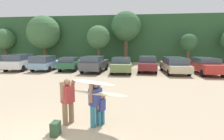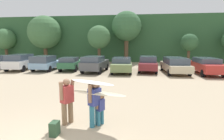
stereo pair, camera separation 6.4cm
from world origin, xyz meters
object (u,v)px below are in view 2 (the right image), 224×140
Objects in this scene: parked_car_forest_green at (71,63)px; person_child at (100,108)px; parked_car_sky_blue at (46,63)px; surfboard_cream at (98,93)px; backpack_dropped at (55,129)px; parked_car_olive_green at (122,64)px; person_adult at (95,101)px; parked_car_champagne at (175,65)px; parked_car_white at (22,62)px; parked_car_maroon at (148,64)px; person_companion at (67,98)px; parked_car_red at (206,65)px; surfboard_white at (92,82)px; parked_car_dark_gray at (95,64)px.

person_child is at bearing -160.58° from parked_car_forest_green.
surfboard_cream is (8.29, -12.07, 0.39)m from parked_car_sky_blue.
surfboard_cream is at bearing 35.35° from backpack_dropped.
parked_car_olive_green is 12.10m from person_adult.
parked_car_champagne is at bearing 65.75° from backpack_dropped.
backpack_dropped is (-1.10, -0.86, -0.69)m from person_adult.
parked_car_sky_blue is 14.65m from surfboard_cream.
parked_car_white is at bearing 91.46° from parked_car_sky_blue.
parked_car_maroon is at bearing -85.16° from parked_car_sky_blue.
parked_car_forest_green is 13.93m from person_child.
parked_car_white is 2.76× the size of person_companion.
backpack_dropped is at bearing 67.07° from person_child.
parked_car_forest_green is at bearing 83.31° from parked_car_red.
surfboard_white is (5.62, -12.78, 0.84)m from parked_car_forest_green.
backpack_dropped is at bearing 115.04° from person_companion.
parked_car_maroon is (2.57, 0.84, 0.03)m from parked_car_olive_green.
parked_car_sky_blue is 14.58m from person_child.
parked_car_red is at bearing -97.75° from surfboard_white.
person_child is at bearing -115.56° from person_adult.
parked_car_olive_green is at bearing -102.45° from parked_car_forest_green.
parked_car_dark_gray is at bearing -51.66° from person_companion.
parked_car_forest_green is 1.06× the size of parked_car_dark_gray.
parked_car_olive_green is 12.10m from surfboard_cream.
parked_car_sky_blue reaches higher than person_child.
surfboard_cream is (0.39, -12.08, 0.43)m from parked_car_olive_green.
parked_car_maroon is 13.30m from person_companion.
person_adult is at bearing -141.61° from parked_car_white.
parked_car_dark_gray is at bearing 88.31° from parked_car_red.
parked_car_white reaches higher than backpack_dropped.
parked_car_champagne is at bearing -96.52° from surfboard_cream.
parked_car_sky_blue is (2.71, 0.06, -0.07)m from parked_car_white.
person_companion reaches higher than parked_car_forest_green.
person_adult reaches higher than parked_car_red.
parked_car_white reaches higher than surfboard_cream.
parked_car_maroon is 0.90× the size of parked_car_champagne.
person_companion is 1.15m from surfboard_white.
parked_car_champagne reaches higher than parked_car_olive_green.
surfboard_white is at bearing -146.11° from parked_car_sky_blue.
surfboard_cream is (-2.18, -12.92, 0.40)m from parked_car_maroon.
parked_car_maroon reaches higher than parked_car_forest_green.
parked_car_champagne is 13.24m from surfboard_white.
person_child is 0.99m from surfboard_white.
parked_car_maroon is 2.40× the size of surfboard_white.
backpack_dropped is (7.06, -12.95, -0.58)m from parked_car_sky_blue.
backpack_dropped is at bearing 67.46° from person_adult.
parked_car_forest_green is 2.38× the size of surfboard_white.
backpack_dropped is at bearing -168.23° from parked_car_dark_gray.
person_adult is 0.76× the size of surfboard_cream.
surfboard_white is (2.79, -11.72, 0.73)m from parked_car_dark_gray.
parked_car_sky_blue is 0.90× the size of parked_car_maroon.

